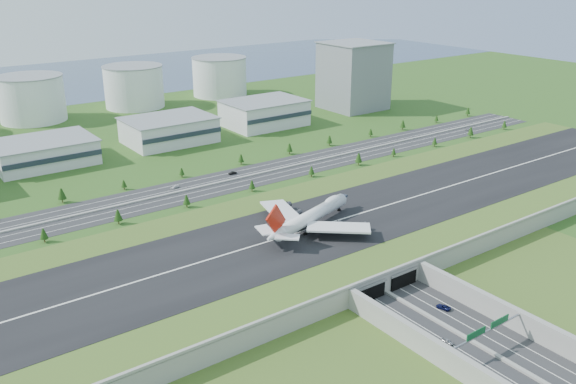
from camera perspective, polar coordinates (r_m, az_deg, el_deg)
ground at (r=271.07m, az=1.76°, el=-5.14°), size 1200.00×1200.00×0.00m
airfield_deck at (r=269.24m, az=1.78°, el=-4.35°), size 520.00×100.00×9.20m
underpass_road at (r=210.40m, az=19.02°, el=-13.60°), size 38.80×120.40×8.00m
sign_gantry_near at (r=210.49m, az=18.15°, el=-12.32°), size 38.70×0.70×9.80m
north_expressway at (r=345.08m, az=-7.91°, el=0.48°), size 560.00×36.00×0.12m
tree_row at (r=343.24m, az=-8.16°, el=1.16°), size 499.63×48.59×8.36m
hangar_mid_a at (r=408.25m, az=-21.88°, el=3.45°), size 58.00×42.00×15.00m
hangar_mid_b at (r=434.69m, az=-11.07°, el=5.69°), size 58.00×42.00×17.00m
hangar_mid_c at (r=472.36m, az=-2.24°, el=7.38°), size 58.00×42.00×19.00m
office_tower at (r=529.95m, az=6.14°, el=10.72°), size 46.00×46.00×55.00m
fuel_tank_b at (r=525.26m, az=-22.86°, el=8.03°), size 50.00×50.00×35.00m
fuel_tank_c at (r=550.15m, az=-14.22°, el=9.52°), size 50.00×50.00×35.00m
fuel_tank_d at (r=586.41m, az=-6.42°, el=10.67°), size 50.00×50.00×35.00m
bay_water at (r=699.12m, az=-23.36°, el=9.29°), size 1200.00×260.00×0.06m
boeing_747 at (r=268.11m, az=2.16°, el=-2.28°), size 60.54×56.34×19.34m
car_0 at (r=213.54m, az=14.69°, el=-13.36°), size 2.04×4.40×1.46m
car_2 at (r=231.88m, az=14.34°, el=-10.38°), size 3.87×5.82×1.48m
car_5 at (r=363.32m, az=-5.23°, el=1.79°), size 5.08×2.01×1.65m
car_6 at (r=478.99m, az=16.54°, el=5.65°), size 5.19×2.77×1.39m
car_7 at (r=344.86m, az=-10.58°, el=0.45°), size 5.42×3.45×1.46m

